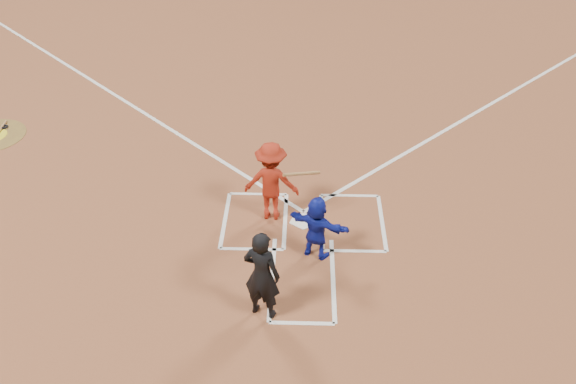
{
  "coord_description": "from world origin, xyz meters",
  "views": [
    {
      "loc": [
        -0.02,
        -10.29,
        7.92
      ],
      "look_at": [
        -0.3,
        -0.4,
        1.0
      ],
      "focal_mm": 40.0,
      "sensor_mm": 36.0,
      "label": 1
    }
  ],
  "objects_px": {
    "umpire": "(262,275)",
    "catcher": "(317,228)",
    "home_plate": "(303,221)",
    "batter_at_plate": "(271,181)"
  },
  "relations": [
    {
      "from": "catcher",
      "to": "home_plate",
      "type": "bearing_deg",
      "value": -51.85
    },
    {
      "from": "umpire",
      "to": "batter_at_plate",
      "type": "height_order",
      "value": "umpire"
    },
    {
      "from": "catcher",
      "to": "umpire",
      "type": "bearing_deg",
      "value": 84.41
    },
    {
      "from": "umpire",
      "to": "batter_at_plate",
      "type": "xyz_separation_m",
      "value": [
        0.02,
        2.73,
        -0.01
      ]
    },
    {
      "from": "home_plate",
      "to": "batter_at_plate",
      "type": "height_order",
      "value": "batter_at_plate"
    },
    {
      "from": "home_plate",
      "to": "umpire",
      "type": "relative_size",
      "value": 0.35
    },
    {
      "from": "umpire",
      "to": "catcher",
      "type": "bearing_deg",
      "value": -101.15
    },
    {
      "from": "home_plate",
      "to": "batter_at_plate",
      "type": "bearing_deg",
      "value": -13.61
    },
    {
      "from": "home_plate",
      "to": "umpire",
      "type": "height_order",
      "value": "umpire"
    },
    {
      "from": "umpire",
      "to": "batter_at_plate",
      "type": "distance_m",
      "value": 2.73
    }
  ]
}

